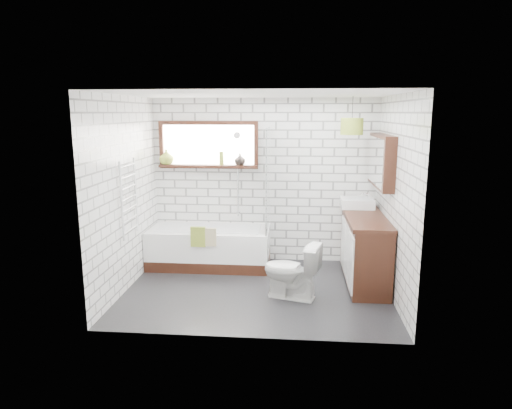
# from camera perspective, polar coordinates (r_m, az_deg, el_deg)

# --- Properties ---
(floor) EXTENTS (3.40, 2.60, 0.01)m
(floor) POSITION_cam_1_polar(r_m,az_deg,el_deg) (6.09, 0.10, -10.65)
(floor) COLOR black
(floor) RESTS_ON ground
(ceiling) EXTENTS (3.40, 2.60, 0.01)m
(ceiling) POSITION_cam_1_polar(r_m,az_deg,el_deg) (5.65, 0.11, 13.67)
(ceiling) COLOR white
(ceiling) RESTS_ON ground
(wall_back) EXTENTS (3.40, 0.01, 2.50)m
(wall_back) POSITION_cam_1_polar(r_m,az_deg,el_deg) (7.02, 1.02, 2.96)
(wall_back) COLOR white
(wall_back) RESTS_ON ground
(wall_front) EXTENTS (3.40, 0.01, 2.50)m
(wall_front) POSITION_cam_1_polar(r_m,az_deg,el_deg) (4.46, -1.33, -1.97)
(wall_front) COLOR white
(wall_front) RESTS_ON ground
(wall_left) EXTENTS (0.01, 2.60, 2.50)m
(wall_left) POSITION_cam_1_polar(r_m,az_deg,el_deg) (6.12, -16.01, 1.25)
(wall_left) COLOR white
(wall_left) RESTS_ON ground
(wall_right) EXTENTS (0.01, 2.60, 2.50)m
(wall_right) POSITION_cam_1_polar(r_m,az_deg,el_deg) (5.84, 17.00, 0.73)
(wall_right) COLOR white
(wall_right) RESTS_ON ground
(window) EXTENTS (1.52, 0.16, 0.68)m
(window) POSITION_cam_1_polar(r_m,az_deg,el_deg) (7.03, -5.98, 7.42)
(window) COLOR black
(window) RESTS_ON wall_back
(towel_radiator) EXTENTS (0.06, 0.52, 1.00)m
(towel_radiator) POSITION_cam_1_polar(r_m,az_deg,el_deg) (6.11, -15.60, 0.79)
(towel_radiator) COLOR white
(towel_radiator) RESTS_ON wall_left
(mirror_cabinet) EXTENTS (0.16, 1.20, 0.70)m
(mirror_cabinet) POSITION_cam_1_polar(r_m,az_deg,el_deg) (6.36, 15.36, 5.30)
(mirror_cabinet) COLOR black
(mirror_cabinet) RESTS_ON wall_right
(shower_riser) EXTENTS (0.02, 0.02, 1.30)m
(shower_riser) POSITION_cam_1_polar(r_m,az_deg,el_deg) (7.00, -2.28, 3.76)
(shower_riser) COLOR silver
(shower_riser) RESTS_ON wall_back
(bathtub) EXTENTS (1.79, 0.79, 0.58)m
(bathtub) POSITION_cam_1_polar(r_m,az_deg,el_deg) (6.94, -5.82, -5.32)
(bathtub) COLOR white
(bathtub) RESTS_ON floor
(shower_screen) EXTENTS (0.02, 0.72, 1.50)m
(shower_screen) POSITION_cam_1_polar(r_m,az_deg,el_deg) (6.61, 1.49, 3.12)
(shower_screen) COLOR white
(shower_screen) RESTS_ON bathtub
(towel_green) EXTENTS (0.21, 0.06, 0.29)m
(towel_green) POSITION_cam_1_polar(r_m,az_deg,el_deg) (6.51, -7.24, -4.02)
(towel_green) COLOR olive
(towel_green) RESTS_ON bathtub
(towel_beige) EXTENTS (0.20, 0.05, 0.26)m
(towel_beige) POSITION_cam_1_polar(r_m,az_deg,el_deg) (6.48, -5.86, -4.06)
(towel_beige) COLOR tan
(towel_beige) RESTS_ON bathtub
(vanity) EXTENTS (0.52, 1.62, 0.92)m
(vanity) POSITION_cam_1_polar(r_m,az_deg,el_deg) (6.44, 13.40, -5.32)
(vanity) COLOR black
(vanity) RESTS_ON floor
(basin) EXTENTS (0.46, 0.40, 0.13)m
(basin) POSITION_cam_1_polar(r_m,az_deg,el_deg) (6.79, 12.51, 0.19)
(basin) COLOR white
(basin) RESTS_ON vanity
(tap) EXTENTS (0.04, 0.04, 0.17)m
(tap) POSITION_cam_1_polar(r_m,az_deg,el_deg) (6.80, 13.87, 0.74)
(tap) COLOR silver
(tap) RESTS_ON vanity
(toilet) EXTENTS (0.58, 0.78, 0.71)m
(toilet) POSITION_cam_1_polar(r_m,az_deg,el_deg) (5.74, 4.45, -8.21)
(toilet) COLOR white
(toilet) RESTS_ON floor
(vase_olive) EXTENTS (0.29, 0.29, 0.23)m
(vase_olive) POSITION_cam_1_polar(r_m,az_deg,el_deg) (7.17, -11.13, 5.70)
(vase_olive) COLOR olive
(vase_olive) RESTS_ON window
(vase_dark) EXTENTS (0.20, 0.20, 0.18)m
(vase_dark) POSITION_cam_1_polar(r_m,az_deg,el_deg) (6.94, -2.02, 5.51)
(vase_dark) COLOR black
(vase_dark) RESTS_ON window
(bottle) EXTENTS (0.08, 0.08, 0.20)m
(bottle) POSITION_cam_1_polar(r_m,az_deg,el_deg) (6.98, -4.34, 5.62)
(bottle) COLOR olive
(bottle) RESTS_ON window
(pendant) EXTENTS (0.30, 0.30, 0.22)m
(pendant) POSITION_cam_1_polar(r_m,az_deg,el_deg) (6.39, 11.89, 9.54)
(pendant) COLOR olive
(pendant) RESTS_ON ceiling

